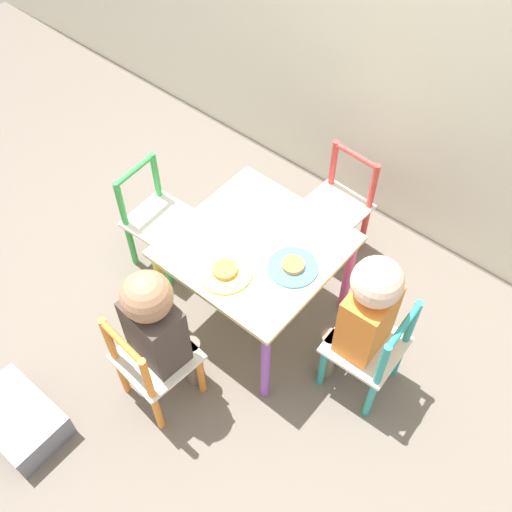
% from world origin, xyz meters
% --- Properties ---
extents(ground_plane, '(6.00, 6.00, 0.00)m').
position_xyz_m(ground_plane, '(0.00, 0.00, 0.00)').
color(ground_plane, '#6B6056').
extents(kids_table, '(0.60, 0.60, 0.47)m').
position_xyz_m(kids_table, '(0.00, 0.00, 0.40)').
color(kids_table, beige).
rests_on(kids_table, ground_plane).
extents(chair_teal, '(0.27, 0.27, 0.51)m').
position_xyz_m(chair_teal, '(0.53, 0.02, 0.25)').
color(chair_teal, silver).
rests_on(chair_teal, ground_plane).
extents(chair_orange, '(0.28, 0.28, 0.51)m').
position_xyz_m(chair_orange, '(-0.05, -0.53, 0.25)').
color(chair_orange, silver).
rests_on(chair_orange, ground_plane).
extents(chair_red, '(0.27, 0.27, 0.51)m').
position_xyz_m(chair_red, '(0.03, 0.53, 0.25)').
color(chair_red, silver).
rests_on(chair_red, ground_plane).
extents(chair_green, '(0.27, 0.27, 0.51)m').
position_xyz_m(chair_green, '(-0.53, -0.03, 0.25)').
color(chair_green, silver).
rests_on(chair_green, ground_plane).
extents(child_right, '(0.22, 0.21, 0.73)m').
position_xyz_m(child_right, '(0.47, 0.02, 0.45)').
color(child_right, '#7A6B5B').
rests_on(child_right, ground_plane).
extents(child_front, '(0.21, 0.23, 0.72)m').
position_xyz_m(child_front, '(-0.04, -0.47, 0.44)').
color(child_front, '#7A6B5B').
rests_on(child_front, ground_plane).
extents(plate_right, '(0.18, 0.18, 0.03)m').
position_xyz_m(plate_right, '(0.17, 0.00, 0.48)').
color(plate_right, '#4C9EE0').
rests_on(plate_right, kids_table).
extents(plate_front, '(0.20, 0.20, 0.03)m').
position_xyz_m(plate_front, '(-0.00, -0.17, 0.48)').
color(plate_front, '#EADB66').
rests_on(plate_front, kids_table).
extents(storage_bin, '(0.35, 0.24, 0.13)m').
position_xyz_m(storage_bin, '(-0.35, -0.96, 0.06)').
color(storage_bin, slate).
rests_on(storage_bin, ground_plane).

